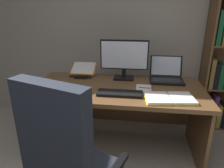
# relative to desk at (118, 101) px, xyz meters

# --- Properties ---
(wall_back) EXTENTS (5.32, 0.12, 2.61)m
(wall_back) POSITION_rel_desk_xyz_m (-0.01, 0.84, 0.76)
(wall_back) COLOR #A89E8E
(wall_back) RESTS_ON ground
(desk) EXTENTS (1.73, 0.82, 0.73)m
(desk) POSITION_rel_desk_xyz_m (0.00, 0.00, 0.00)
(desk) COLOR brown
(desk) RESTS_ON ground
(monitor) EXTENTS (0.52, 0.16, 0.43)m
(monitor) POSITION_rel_desk_xyz_m (0.04, 0.20, 0.42)
(monitor) COLOR black
(monitor) RESTS_ON desk
(laptop) EXTENTS (0.35, 0.32, 0.25)m
(laptop) POSITION_rel_desk_xyz_m (0.51, 0.21, 0.25)
(laptop) COLOR black
(laptop) RESTS_ON desk
(keyboard) EXTENTS (0.42, 0.15, 0.02)m
(keyboard) POSITION_rel_desk_xyz_m (0.04, -0.26, 0.20)
(keyboard) COLOR black
(keyboard) RESTS_ON desk
(computer_mouse) EXTENTS (0.06, 0.10, 0.04)m
(computer_mouse) POSITION_rel_desk_xyz_m (-0.26, -0.26, 0.21)
(computer_mouse) COLOR black
(computer_mouse) RESTS_ON desk
(reading_stand_with_book) EXTENTS (0.28, 0.28, 0.13)m
(reading_stand_with_book) POSITION_rel_desk_xyz_m (-0.44, 0.27, 0.26)
(reading_stand_with_book) COLOR black
(reading_stand_with_book) RESTS_ON desk
(open_binder) EXTENTS (0.46, 0.32, 0.02)m
(open_binder) POSITION_rel_desk_xyz_m (0.49, -0.31, 0.20)
(open_binder) COLOR yellow
(open_binder) RESTS_ON desk
(notepad) EXTENTS (0.15, 0.21, 0.01)m
(notepad) POSITION_rel_desk_xyz_m (0.27, -0.09, 0.20)
(notepad) COLOR white
(notepad) RESTS_ON desk
(pen) EXTENTS (0.14, 0.01, 0.01)m
(pen) POSITION_rel_desk_xyz_m (0.29, -0.09, 0.21)
(pen) COLOR maroon
(pen) RESTS_ON notepad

